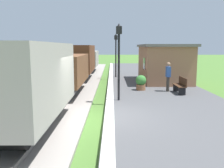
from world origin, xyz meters
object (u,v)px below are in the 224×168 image
Objects in this scene: bench_near_hut at (181,85)px; potted_planter at (142,82)px; lamp_post_far at (117,47)px; freight_train at (71,65)px; person_waiting at (169,76)px; lamp_post_near at (120,48)px; station_hut at (164,63)px.

bench_near_hut is 2.35m from potted_planter.
lamp_post_far reaches higher than bench_near_hut.
lamp_post_far is at bearing 115.37° from bench_near_hut.
freight_train is at bearing -129.50° from lamp_post_far.
person_waiting is (-0.58, 0.63, 0.46)m from bench_near_hut.
lamp_post_near reaches higher than potted_planter.
person_waiting is at bearing -66.58° from lamp_post_far.
station_hut is 3.87× the size of bench_near_hut.
freight_train reaches higher than potted_planter.
station_hut reaches higher than freight_train.
station_hut is at bearing -97.71° from person_waiting.
station_hut is 3.39× the size of person_waiting.
freight_train is at bearing 151.44° from potted_planter.
lamp_post_near is at bearing -152.45° from bench_near_hut.
lamp_post_near reaches higher than person_waiting.
freight_train is 6.42m from lamp_post_near.
bench_near_hut is 1.64× the size of potted_planter.
station_hut is at bearing 11.28° from freight_train.
person_waiting is 1.66m from potted_planter.
bench_near_hut is at bearing -90.34° from station_hut.
lamp_post_far reaches higher than freight_train.
potted_planter is at bearing -14.12° from person_waiting.
freight_train is 6.93m from station_hut.
person_waiting is at bearing -98.05° from station_hut.
bench_near_hut is at bearing -64.63° from lamp_post_far.
station_hut is at bearing 62.15° from lamp_post_near.
freight_train is 4.48× the size of station_hut.
potted_planter is at bearing -28.56° from freight_train.
lamp_post_near and lamp_post_far have the same top height.
lamp_post_near is 9.32m from lamp_post_far.
lamp_post_near is at bearing 40.19° from person_waiting.
bench_near_hut is 8.53m from lamp_post_far.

